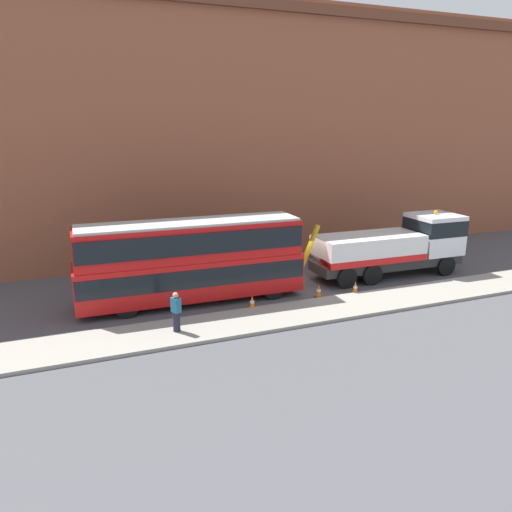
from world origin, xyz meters
TOP-DOWN VIEW (x-y plane):
  - ground_plane at (0.00, 0.00)m, footprint 120.00×120.00m
  - near_kerb at (0.00, -4.20)m, footprint 60.00×2.80m
  - building_facade at (0.00, 6.85)m, footprint 60.00×1.50m
  - recovery_tow_truck at (5.76, -0.60)m, footprint 10.17×2.85m
  - double_decker_bus at (-6.27, -0.59)m, footprint 11.09×2.81m
  - pedestrian_onlooker at (-7.91, -4.26)m, footprint 0.40×0.47m
  - traffic_cone_near_bus at (-3.94, -2.77)m, footprint 0.36×0.36m
  - traffic_cone_midway at (-0.21, -2.49)m, footprint 0.36×0.36m
  - traffic_cone_near_truck at (1.83, -2.70)m, footprint 0.36×0.36m

SIDE VIEW (x-z plane):
  - ground_plane at x=0.00m, z-range 0.00..0.00m
  - near_kerb at x=0.00m, z-range 0.00..0.15m
  - traffic_cone_near_bus at x=-3.94m, z-range -0.02..0.70m
  - traffic_cone_midway at x=-0.21m, z-range -0.02..0.70m
  - traffic_cone_near_truck at x=1.83m, z-range -0.02..0.70m
  - pedestrian_onlooker at x=-7.91m, z-range 0.13..1.84m
  - recovery_tow_truck at x=5.76m, z-range -0.08..3.59m
  - double_decker_bus at x=-6.27m, z-range 0.20..4.26m
  - building_facade at x=0.00m, z-range 0.07..16.07m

